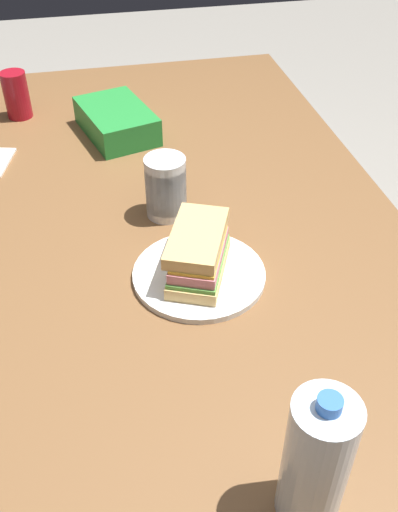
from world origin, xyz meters
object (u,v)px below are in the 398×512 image
Objects in this scene: dining_table at (165,279)px; paper_plate at (199,274)px; chip_bag at (117,121)px; plastic_cup_stack at (166,187)px; water_bottle_tall at (316,461)px; sandwich at (198,253)px; soda_can_red at (16,95)px.

paper_plate is at bearing -152.57° from dining_table.
dining_table is 0.50m from chip_bag.
plastic_cup_stack reaches higher than paper_plate.
water_bottle_tall reaches higher than dining_table.
water_bottle_tall is at bearing -174.87° from sandwich.
plastic_cup_stack is at bearing 6.49° from paper_plate.
dining_table is 8.52× the size of water_bottle_tall.
chip_bag is (0.49, 0.04, 0.12)m from dining_table.
sandwich is at bearing -151.67° from dining_table.
paper_plate is 1.19× the size of sandwich.
water_bottle_tall is at bearing -162.56° from soda_can_red.
soda_can_red reaches higher than dining_table.
paper_plate is 0.05m from sandwich.
sandwich is 1.56× the size of plastic_cup_stack.
sandwich is 0.21m from plastic_cup_stack.
water_bottle_tall is (-0.45, -0.04, 0.10)m from paper_plate.
water_bottle_tall is at bearing -8.44° from chip_bag.
chip_bag is 1.05m from water_bottle_tall.
water_bottle_tall is at bearing -170.55° from dining_table.
sandwich reaches higher than chip_bag.
sandwich is 1.68× the size of soda_can_red.
dining_table is 0.71m from soda_can_red.
soda_can_red is 1.25m from water_bottle_tall.
plastic_cup_stack is at bearing 6.54° from sandwich.
soda_can_red is at bearing 17.44° from water_bottle_tall.
paper_plate is 0.59m from chip_bag.
dining_table is at bearing 27.43° from paper_plate.
chip_bag is 1.05× the size of water_bottle_tall.
chip_bag is at bearing 4.36° from dining_table.
paper_plate is 1.86× the size of plastic_cup_stack.
soda_can_red is (0.73, 0.33, 0.01)m from sandwich.
sandwich is at bearing 3.75° from paper_plate.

